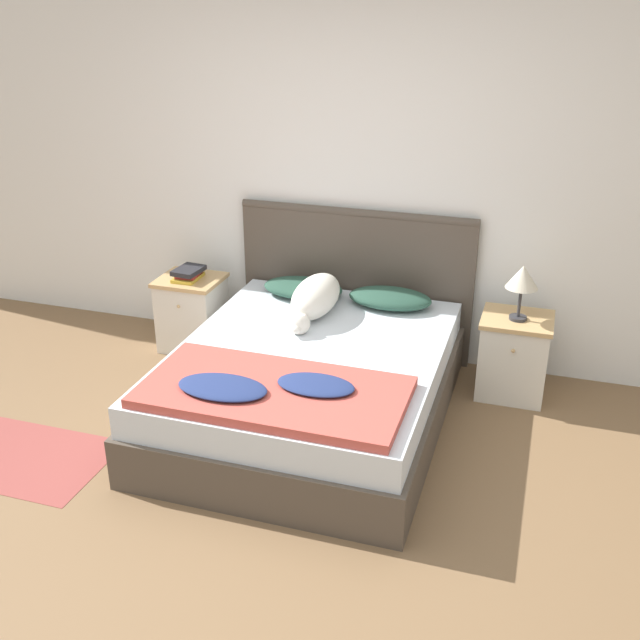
% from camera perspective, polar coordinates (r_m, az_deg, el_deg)
% --- Properties ---
extents(ground_plane, '(16.00, 16.00, 0.00)m').
position_cam_1_polar(ground_plane, '(3.89, -6.53, -15.13)').
color(ground_plane, brown).
extents(wall_back, '(9.00, 0.06, 2.55)m').
position_cam_1_polar(wall_back, '(5.16, 2.50, 10.94)').
color(wall_back, white).
rests_on(wall_back, ground_plane).
extents(bed, '(1.58, 1.99, 0.49)m').
position_cam_1_polar(bed, '(4.54, -0.77, -5.00)').
color(bed, '#4C4238').
rests_on(bed, ground_plane).
extents(headboard, '(1.66, 0.06, 1.07)m').
position_cam_1_polar(headboard, '(5.29, 2.70, 3.11)').
color(headboard, '#4C4238').
rests_on(headboard, ground_plane).
extents(nightstand_left, '(0.44, 0.41, 0.54)m').
position_cam_1_polar(nightstand_left, '(5.53, -9.71, 0.56)').
color(nightstand_left, silver).
rests_on(nightstand_left, ground_plane).
extents(nightstand_right, '(0.44, 0.41, 0.54)m').
position_cam_1_polar(nightstand_right, '(4.98, 14.52, -2.65)').
color(nightstand_right, silver).
rests_on(nightstand_right, ground_plane).
extents(pillow_left, '(0.56, 0.34, 0.11)m').
position_cam_1_polar(pillow_left, '(5.16, -1.31, 2.46)').
color(pillow_left, '#284C3D').
rests_on(pillow_left, bed).
extents(pillow_right, '(0.56, 0.34, 0.11)m').
position_cam_1_polar(pillow_right, '(5.01, 5.36, 1.67)').
color(pillow_right, '#284C3D').
rests_on(pillow_right, bed).
extents(quilt, '(1.38, 0.70, 0.09)m').
position_cam_1_polar(quilt, '(3.91, -3.72, -5.42)').
color(quilt, '#BC4C42').
rests_on(quilt, bed).
extents(dog, '(0.27, 0.81, 0.24)m').
position_cam_1_polar(dog, '(4.84, -0.35, 1.71)').
color(dog, silver).
rests_on(dog, bed).
extents(book_stack, '(0.19, 0.24, 0.08)m').
position_cam_1_polar(book_stack, '(5.40, -10.00, 3.51)').
color(book_stack, gold).
rests_on(book_stack, nightstand_left).
extents(table_lamp, '(0.20, 0.20, 0.36)m').
position_cam_1_polar(table_lamp, '(4.74, 15.17, 3.05)').
color(table_lamp, '#2D2D33').
rests_on(table_lamp, nightstand_right).
extents(rug, '(1.26, 0.65, 0.00)m').
position_cam_1_polar(rug, '(4.72, -23.06, -9.29)').
color(rug, '#93423D').
rests_on(rug, ground_plane).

